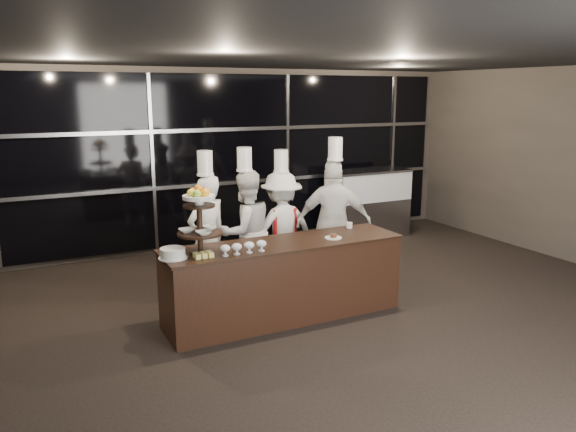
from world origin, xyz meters
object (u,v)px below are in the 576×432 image
chef_a (207,235)px  chef_b (246,231)px  chef_d (334,222)px  chef_c (281,227)px  buffet_counter (284,280)px  display_case (368,200)px  layer_cake (173,253)px  display_stand (199,215)px

chef_a → chef_b: chef_b is taller
chef_b → chef_d: chef_d is taller
chef_b → chef_c: size_ratio=1.04×
chef_c → chef_d: size_ratio=0.91×
buffet_counter → display_case: (3.04, 2.71, 0.22)m
layer_cake → display_case: bearing=32.3°
buffet_counter → layer_cake: layer_cake is taller
buffet_counter → display_case: display_case is taller
buffet_counter → layer_cake: size_ratio=9.47×
chef_b → buffet_counter: bearing=-87.3°
buffet_counter → layer_cake: (-1.32, -0.05, 0.51)m
layer_cake → chef_c: chef_c is taller
buffet_counter → display_stand: display_stand is taller
display_stand → layer_cake: (-0.32, -0.05, -0.37)m
buffet_counter → layer_cake: 1.41m
chef_b → chef_c: chef_b is taller
buffet_counter → chef_b: 1.11m
chef_a → chef_c: bearing=7.3°
layer_cake → chef_a: size_ratio=0.16×
buffet_counter → chef_a: size_ratio=1.49×
layer_cake → chef_a: 1.31m
chef_c → chef_d: (0.59, -0.42, 0.09)m
buffet_counter → chef_b: size_ratio=1.48×
layer_cake → chef_d: size_ratio=0.15×
buffet_counter → chef_d: (1.12, 0.75, 0.42)m
display_stand → display_case: bearing=33.8°
buffet_counter → chef_c: size_ratio=1.53×
layer_cake → display_stand: bearing=8.9°
chef_c → chef_d: 0.73m
display_case → display_stand: bearing=-146.2°
chef_d → chef_c: bearing=144.7°
chef_b → layer_cake: bearing=-139.2°
layer_cake → display_case: 5.16m
display_stand → chef_a: 1.22m
display_stand → chef_a: size_ratio=0.39×
display_stand → buffet_counter: bearing=0.0°
display_case → chef_a: size_ratio=0.78×
display_case → chef_a: chef_a is taller
display_stand → chef_b: 1.50m
buffet_counter → display_case: 4.07m
chef_a → chef_d: chef_d is taller
display_stand → chef_b: (0.95, 1.04, -0.51)m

